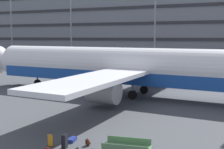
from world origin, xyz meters
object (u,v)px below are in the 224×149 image
Objects in this scene: suitcase_teal at (72,140)px; suitcase_silver at (50,140)px; backpack_black at (88,142)px; airliner at (131,68)px; baggage_cart at (127,148)px; suitcase_small at (65,141)px.

suitcase_silver is at bearing -121.95° from suitcase_teal.
airliner is at bearing 100.84° from backpack_black.
suitcase_teal is 1.26m from backpack_black.
suitcase_teal is at bearing 58.05° from suitcase_silver.
baggage_cart is at bearing -10.63° from suitcase_teal.
suitcase_silver is 2.21m from backpack_black.
suitcase_teal is 0.24× the size of baggage_cart.
backpack_black is (1.00, 0.95, -0.25)m from suitcase_small.
suitcase_small is at bearing -136.36° from backpack_black.
airliner is 16.25m from suitcase_silver.
suitcase_teal is at bearing -83.65° from airliner.
suitcase_silver is at bearing -153.98° from backpack_black.
suitcase_small is at bearing -172.69° from baggage_cart.
backpack_black is at bearing 26.02° from suitcase_silver.
suitcase_small is at bearing 0.88° from suitcase_silver.
suitcase_silver is 4.61m from baggage_cart.
suitcase_teal is at bearing 101.24° from suitcase_small.
airliner is 45.11× the size of suitcase_silver.
suitcase_teal is (1.65, -14.81, -2.90)m from airliner.
backpack_black is (2.88, -15.05, -2.81)m from airliner.
airliner reaches higher than suitcase_silver.
suitcase_small is 2.02× the size of backpack_black.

